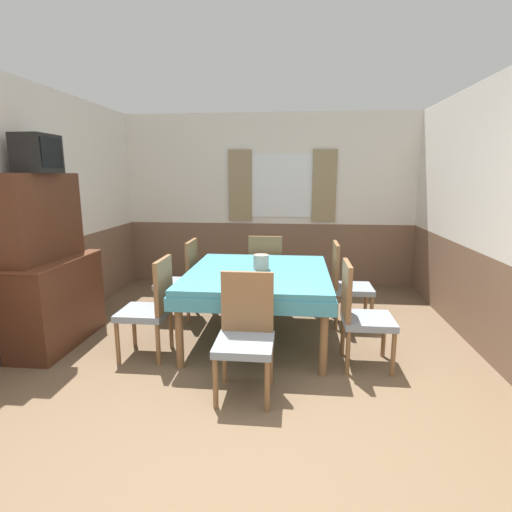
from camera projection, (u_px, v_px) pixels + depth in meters
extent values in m
plane|color=brown|center=(217.00, 476.00, 2.29)|extent=(16.00, 16.00, 0.00)
cube|color=white|center=(269.00, 169.00, 6.05)|extent=(4.80, 0.05, 1.65)
cube|color=brown|center=(269.00, 253.00, 6.31)|extent=(4.80, 0.05, 0.95)
cube|color=white|center=(282.00, 186.00, 6.04)|extent=(1.05, 0.01, 0.95)
cube|color=#998460|center=(240.00, 186.00, 6.09)|extent=(0.36, 0.03, 1.07)
cube|color=#998460|center=(324.00, 186.00, 5.96)|extent=(0.36, 0.03, 1.07)
cube|color=white|center=(44.00, 167.00, 4.19)|extent=(0.05, 4.60, 1.65)
cube|color=brown|center=(57.00, 286.00, 4.45)|extent=(0.05, 4.60, 0.95)
cube|color=white|center=(489.00, 166.00, 3.76)|extent=(0.05, 4.60, 1.65)
cube|color=brown|center=(474.00, 298.00, 4.02)|extent=(0.05, 4.60, 0.95)
cube|color=teal|center=(258.00, 273.00, 4.08)|extent=(1.42, 1.62, 0.06)
cube|color=teal|center=(258.00, 282.00, 4.10)|extent=(1.45, 1.65, 0.12)
cylinder|color=brown|center=(179.00, 332.00, 3.51)|extent=(0.07, 0.07, 0.67)
cylinder|color=brown|center=(324.00, 338.00, 3.38)|extent=(0.07, 0.07, 0.67)
cylinder|color=brown|center=(213.00, 287.00, 4.93)|extent=(0.07, 0.07, 0.67)
cylinder|color=brown|center=(316.00, 289.00, 4.81)|extent=(0.07, 0.07, 0.67)
cylinder|color=brown|center=(267.00, 386.00, 2.88)|extent=(0.04, 0.04, 0.39)
cylinder|color=brown|center=(215.00, 383.00, 2.92)|extent=(0.04, 0.04, 0.39)
cylinder|color=brown|center=(271.00, 362.00, 3.25)|extent=(0.04, 0.04, 0.39)
cylinder|color=brown|center=(225.00, 360.00, 3.29)|extent=(0.04, 0.04, 0.39)
cube|color=gray|center=(244.00, 345.00, 3.04)|extent=(0.44, 0.44, 0.06)
cube|color=brown|center=(247.00, 302.00, 3.18)|extent=(0.42, 0.04, 0.49)
cylinder|color=brown|center=(366.00, 303.00, 4.75)|extent=(0.04, 0.04, 0.39)
cylinder|color=brown|center=(371.00, 314.00, 4.38)|extent=(0.04, 0.04, 0.39)
cylinder|color=brown|center=(333.00, 302.00, 4.78)|extent=(0.04, 0.04, 0.39)
cylinder|color=brown|center=(336.00, 313.00, 4.41)|extent=(0.04, 0.04, 0.39)
cube|color=gray|center=(352.00, 289.00, 4.53)|extent=(0.44, 0.44, 0.06)
cube|color=brown|center=(336.00, 265.00, 4.50)|extent=(0.04, 0.42, 0.49)
cylinder|color=brown|center=(156.00, 307.00, 4.61)|extent=(0.04, 0.04, 0.39)
cylinder|color=brown|center=(166.00, 297.00, 4.98)|extent=(0.04, 0.04, 0.39)
cylinder|color=brown|center=(188.00, 308.00, 4.58)|extent=(0.04, 0.04, 0.39)
cylinder|color=brown|center=(196.00, 298.00, 4.95)|extent=(0.04, 0.04, 0.39)
cube|color=gray|center=(176.00, 284.00, 4.74)|extent=(0.44, 0.44, 0.06)
cube|color=brown|center=(192.00, 261.00, 4.66)|extent=(0.04, 0.42, 0.49)
cylinder|color=brown|center=(253.00, 286.00, 5.49)|extent=(0.04, 0.04, 0.39)
cylinder|color=brown|center=(281.00, 286.00, 5.45)|extent=(0.04, 0.04, 0.39)
cylinder|color=brown|center=(250.00, 294.00, 5.12)|extent=(0.04, 0.04, 0.39)
cylinder|color=brown|center=(280.00, 294.00, 5.08)|extent=(0.04, 0.04, 0.39)
cube|color=gray|center=(266.00, 273.00, 5.24)|extent=(0.44, 0.44, 0.06)
cube|color=brown|center=(265.00, 256.00, 4.99)|extent=(0.42, 0.04, 0.49)
cylinder|color=brown|center=(118.00, 343.00, 3.62)|extent=(0.04, 0.04, 0.39)
cylinder|color=brown|center=(134.00, 327.00, 3.99)|extent=(0.04, 0.04, 0.39)
cylinder|color=brown|center=(158.00, 344.00, 3.59)|extent=(0.04, 0.04, 0.39)
cylinder|color=brown|center=(171.00, 329.00, 3.96)|extent=(0.04, 0.04, 0.39)
cube|color=gray|center=(144.00, 313.00, 3.74)|extent=(0.44, 0.44, 0.06)
cube|color=brown|center=(163.00, 285.00, 3.67)|extent=(0.04, 0.42, 0.49)
cylinder|color=brown|center=(384.00, 337.00, 3.76)|extent=(0.04, 0.04, 0.39)
cylinder|color=brown|center=(393.00, 354.00, 3.38)|extent=(0.04, 0.04, 0.39)
cylinder|color=brown|center=(343.00, 335.00, 3.79)|extent=(0.04, 0.04, 0.39)
cylinder|color=brown|center=(348.00, 353.00, 3.42)|extent=(0.04, 0.04, 0.39)
cube|color=gray|center=(368.00, 320.00, 3.54)|extent=(0.44, 0.44, 0.06)
cube|color=brown|center=(347.00, 290.00, 3.51)|extent=(0.04, 0.42, 0.49)
cube|color=#4C2819|center=(57.00, 302.00, 4.01)|extent=(0.44, 1.11, 0.88)
cube|color=brown|center=(52.00, 260.00, 3.92)|extent=(0.46, 1.13, 0.02)
cube|color=#4C2819|center=(42.00, 217.00, 3.84)|extent=(0.24, 1.00, 0.83)
cube|color=black|center=(37.00, 154.00, 3.65)|extent=(0.28, 0.39, 0.35)
cube|color=black|center=(52.00, 153.00, 3.64)|extent=(0.01, 0.32, 0.26)
cylinder|color=#A39989|center=(261.00, 262.00, 4.12)|extent=(0.16, 0.16, 0.15)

